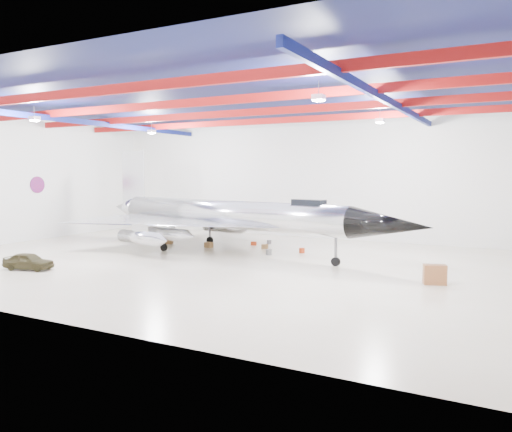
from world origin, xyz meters
The scene contains 17 objects.
floor centered at (0.00, 0.00, 0.00)m, with size 40.00×40.00×0.00m, color beige.
wall_back centered at (0.00, 15.00, 5.50)m, with size 40.00×40.00×0.00m, color silver.
wall_left centered at (-20.00, 0.00, 5.50)m, with size 30.00×30.00×0.00m, color silver.
ceiling centered at (0.00, 0.00, 11.00)m, with size 40.00×40.00×0.00m, color #0A0F38.
ceiling_structure centered at (0.00, 0.00, 10.32)m, with size 39.50×29.50×1.08m.
wall_roundel centered at (-19.94, 2.00, 5.00)m, with size 1.50×1.50×0.10m, color #B21414.
jet_aircraft centered at (-1.09, 3.74, 2.63)m, with size 29.31×19.47×8.03m.
jeep centered at (-8.55, -8.00, 0.54)m, with size 1.27×3.15×1.07m, color #39341C.
desk centered at (14.80, -0.55, 0.55)m, with size 1.19×0.60×1.09m, color brown.
crate_ply centered at (-7.65, 5.21, 0.19)m, with size 0.55×0.44×0.39m, color olive.
toolbox_red centered at (-0.88, 7.91, 0.16)m, with size 0.45×0.36×0.32m, color #A32F10.
engine_drum centered at (2.40, 4.11, 0.20)m, with size 0.45×0.45×0.41m, color #59595B.
parts_bin centered at (0.83, 6.58, 0.19)m, with size 0.53×0.42×0.37m, color olive.
crate_small centered at (-7.89, 5.12, 0.15)m, with size 0.43×0.34×0.30m, color #59595B.
tool_chest centered at (4.27, 6.03, 0.19)m, with size 0.43×0.43×0.39m, color #A32F10.
oil_barrel centered at (-3.54, 5.07, 0.21)m, with size 0.61×0.49×0.43m, color olive.
spares_box centered at (-0.07, 9.18, 0.17)m, with size 0.39×0.39×0.35m, color #59595B.
Camera 1 is at (18.58, -28.86, 6.11)m, focal length 35.00 mm.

